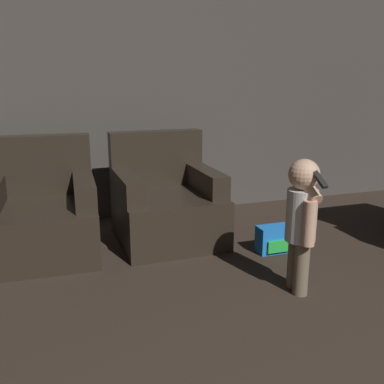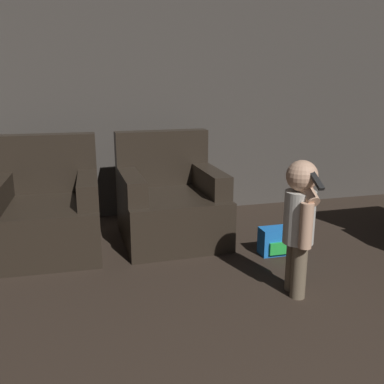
{
  "view_description": "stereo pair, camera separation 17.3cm",
  "coord_description": "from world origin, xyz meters",
  "px_view_note": "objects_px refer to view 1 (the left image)",
  "views": [
    {
      "loc": [
        -0.9,
        0.17,
        1.39
      ],
      "look_at": [
        0.06,
        3.05,
        0.59
      ],
      "focal_mm": 40.0,
      "sensor_mm": 36.0,
      "label": 1
    },
    {
      "loc": [
        -0.73,
        0.12,
        1.39
      ],
      "look_at": [
        0.06,
        3.05,
        0.59
      ],
      "focal_mm": 40.0,
      "sensor_mm": 36.0,
      "label": 2
    }
  ],
  "objects_px": {
    "armchair_right": "(166,204)",
    "toy_backpack": "(274,239)",
    "person_toddler": "(302,216)",
    "armchair_left": "(41,215)"
  },
  "relations": [
    {
      "from": "armchair_right",
      "to": "toy_backpack",
      "type": "xyz_separation_m",
      "value": [
        0.76,
        -0.6,
        -0.21
      ]
    },
    {
      "from": "armchair_right",
      "to": "toy_backpack",
      "type": "height_order",
      "value": "armchair_right"
    },
    {
      "from": "armchair_left",
      "to": "toy_backpack",
      "type": "relative_size",
      "value": 3.35
    },
    {
      "from": "armchair_right",
      "to": "toy_backpack",
      "type": "relative_size",
      "value": 3.34
    },
    {
      "from": "armchair_right",
      "to": "person_toddler",
      "type": "relative_size",
      "value": 1.03
    },
    {
      "from": "armchair_left",
      "to": "toy_backpack",
      "type": "distance_m",
      "value": 1.92
    },
    {
      "from": "armchair_left",
      "to": "toy_backpack",
      "type": "xyz_separation_m",
      "value": [
        1.81,
        -0.6,
        -0.21
      ]
    },
    {
      "from": "armchair_left",
      "to": "person_toddler",
      "type": "relative_size",
      "value": 1.03
    },
    {
      "from": "armchair_left",
      "to": "person_toddler",
      "type": "bearing_deg",
      "value": -35.41
    },
    {
      "from": "armchair_right",
      "to": "person_toddler",
      "type": "distance_m",
      "value": 1.39
    }
  ]
}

